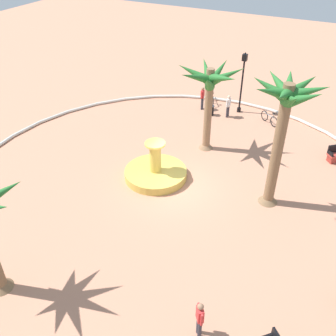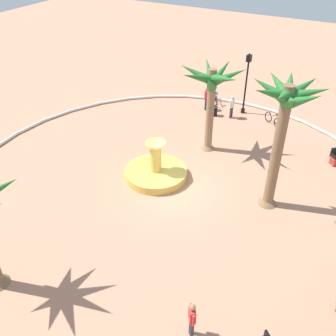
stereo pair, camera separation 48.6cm
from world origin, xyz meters
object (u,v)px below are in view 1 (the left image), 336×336
Objects in this scene: person_cyclist_helmet at (228,105)px; person_pedestrian_stroll at (200,318)px; palm_tree_by_curb at (284,113)px; lamppost at (243,78)px; trash_bin at (211,110)px; person_cyclist_photo at (202,97)px; bicycle_by_lamppost at (269,118)px; palm_tree_near_fountain at (210,87)px; bicycle_red_frame at (212,98)px; fountain at (156,172)px.

person_pedestrian_stroll is at bearing 106.28° from person_cyclist_helmet.
palm_tree_by_curb is 10.46m from lamppost.
person_pedestrian_stroll reaches higher than trash_bin.
lamppost is 3.10m from person_cyclist_photo.
person_cyclist_helmet is (2.86, 0.32, 0.51)m from bicycle_by_lamppost.
bicycle_red_frame is at bearing -71.44° from palm_tree_near_fountain.
palm_tree_by_curb is 8.90× the size of trash_bin.
fountain is 9.51m from person_pedestrian_stroll.
person_pedestrian_stroll is at bearing 88.20° from palm_tree_by_curb.
bicycle_red_frame is (2.12, -6.33, -3.57)m from palm_tree_near_fountain.
palm_tree_by_curb reaches higher than trash_bin.
palm_tree_near_fountain is at bearing 62.12° from bicycle_by_lamppost.
trash_bin is 2.11m from bicycle_red_frame.
palm_tree_by_curb is at bearing 121.99° from person_cyclist_helmet.
person_cyclist_photo reaches higher than person_pedestrian_stroll.
person_cyclist_photo is at bearing -9.76° from person_cyclist_helmet.
person_cyclist_photo is (2.08, -0.36, 0.05)m from person_cyclist_helmet.
palm_tree_near_fountain reaches higher than person_pedestrian_stroll.
palm_tree_by_curb is 10.86m from trash_bin.
person_cyclist_helmet is at bearing 67.54° from lamppost.
person_cyclist_photo is (0.93, -0.62, 0.56)m from trash_bin.
palm_tree_near_fountain is 3.75× the size of bicycle_by_lamppost.
fountain is 2.05× the size of person_pedestrian_stroll.
palm_tree_near_fountain is 7.23× the size of trash_bin.
palm_tree_near_fountain reaches higher than bicycle_red_frame.
person_cyclist_helmet reaches higher than bicycle_by_lamppost.
person_cyclist_helmet is at bearing 6.36° from bicycle_by_lamppost.
palm_tree_by_curb is 4.06× the size of person_cyclist_helmet.
trash_bin is (6.14, -7.74, -4.51)m from palm_tree_by_curb.
palm_tree_near_fountain is 12.82m from person_pedestrian_stroll.
person_pedestrian_stroll is (0.26, 8.22, -3.97)m from palm_tree_by_curb.
person_cyclist_photo is at bearing 17.04° from lamppost.
lamppost reaches higher than person_cyclist_helmet.
bicycle_red_frame is 0.96× the size of person_cyclist_helmet.
palm_tree_by_curb reaches higher than person_cyclist_photo.
bicycle_by_lamppost is (-2.60, -4.92, -3.57)m from palm_tree_near_fountain.
person_cyclist_helmet is 0.97× the size of person_pedestrian_stroll.
lamppost is at bearing -76.19° from person_pedestrian_stroll.
person_cyclist_photo reaches higher than person_cyclist_helmet.
person_cyclist_photo reaches higher than bicycle_red_frame.
trash_bin is at bearing -89.16° from fountain.
trash_bin is at bearing 109.93° from bicycle_red_frame.
lamppost reaches higher than bicycle_red_frame.
lamppost is at bearing -18.95° from bicycle_by_lamppost.
fountain is 2.40× the size of bicycle_by_lamppost.
person_pedestrian_stroll is (-4.27, 17.35, -1.61)m from lamppost.
palm_tree_by_curb is 12.73m from bicycle_red_frame.
person_cyclist_photo is (1.06, -9.03, 0.63)m from fountain.
bicycle_by_lamppost is 0.88× the size of person_cyclist_helmet.
person_cyclist_helmet is at bearing 170.24° from person_cyclist_photo.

